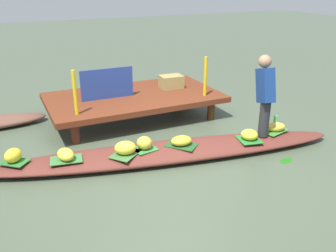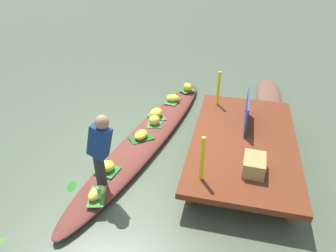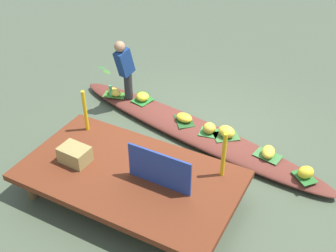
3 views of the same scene
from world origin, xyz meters
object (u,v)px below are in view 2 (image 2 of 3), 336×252
(vendor_person, at_px, (100,147))
(banana_bunch_2, at_px, (107,166))
(banana_bunch_0, at_px, (97,193))
(vendor_boat, at_px, (148,137))
(moored_boat, at_px, (269,96))
(banana_bunch_3, at_px, (173,98))
(market_banner, at_px, (247,112))
(banana_bunch_4, at_px, (156,113))
(banana_bunch_1, at_px, (188,87))
(produce_crate, at_px, (254,165))
(banana_bunch_5, at_px, (154,120))
(water_bottle, at_px, (99,193))
(banana_bunch_6, at_px, (141,135))

(vendor_person, bearing_deg, banana_bunch_2, -162.07)
(banana_bunch_0, distance_m, banana_bunch_2, 0.60)
(vendor_boat, height_order, banana_bunch_0, banana_bunch_0)
(moored_boat, relative_size, vendor_person, 1.67)
(banana_bunch_3, relative_size, market_banner, 0.32)
(moored_boat, distance_m, banana_bunch_4, 3.02)
(vendor_boat, xyz_separation_m, moored_boat, (-2.45, 2.42, 0.00))
(moored_boat, bearing_deg, banana_bunch_2, -35.85)
(banana_bunch_1, bearing_deg, produce_crate, 26.63)
(banana_bunch_3, bearing_deg, banana_bunch_5, -7.30)
(water_bottle, bearing_deg, produce_crate, 111.60)
(vendor_boat, distance_m, water_bottle, 1.89)
(vendor_boat, distance_m, vendor_person, 1.75)
(moored_boat, bearing_deg, banana_bunch_0, -30.96)
(vendor_boat, relative_size, produce_crate, 12.21)
(banana_bunch_5, distance_m, produce_crate, 2.38)
(banana_bunch_2, distance_m, water_bottle, 0.65)
(banana_bunch_4, xyz_separation_m, banana_bunch_6, (0.85, -0.07, -0.02))
(banana_bunch_0, bearing_deg, banana_bunch_3, 172.58)
(water_bottle, distance_m, market_banner, 3.01)
(water_bottle, bearing_deg, banana_bunch_5, 174.39)
(banana_bunch_3, xyz_separation_m, vendor_person, (2.98, -0.42, 0.62))
(banana_bunch_3, height_order, market_banner, market_banner)
(banana_bunch_6, bearing_deg, market_banner, 105.88)
(banana_bunch_2, height_order, produce_crate, produce_crate)
(banana_bunch_0, xyz_separation_m, vendor_person, (-0.29, 0.01, 0.63))
(banana_bunch_5, relative_size, market_banner, 0.24)
(banana_bunch_6, xyz_separation_m, produce_crate, (0.82, 2.05, 0.30))
(banana_bunch_0, height_order, banana_bunch_2, banana_bunch_2)
(market_banner, bearing_deg, vendor_person, -47.24)
(vendor_boat, distance_m, banana_bunch_5, 0.40)
(banana_bunch_2, relative_size, vendor_person, 0.21)
(vendor_boat, xyz_separation_m, banana_bunch_5, (-0.34, 0.05, 0.19))
(banana_bunch_2, bearing_deg, banana_bunch_1, 167.23)
(banana_bunch_4, bearing_deg, banana_bunch_6, -5.04)
(vendor_person, bearing_deg, banana_bunch_6, 173.02)
(banana_bunch_6, bearing_deg, banana_bunch_4, 174.96)
(banana_bunch_6, relative_size, water_bottle, 1.32)
(banana_bunch_1, height_order, banana_bunch_3, banana_bunch_1)
(banana_bunch_1, xyz_separation_m, banana_bunch_6, (2.29, -0.49, -0.02))
(moored_boat, distance_m, banana_bunch_2, 4.60)
(banana_bunch_3, bearing_deg, vendor_person, -8.04)
(banana_bunch_2, xyz_separation_m, banana_bunch_6, (-1.04, 0.26, -0.01))
(banana_bunch_0, distance_m, banana_bunch_5, 2.19)
(banana_bunch_5, distance_m, vendor_person, 2.00)
(vendor_boat, height_order, banana_bunch_6, banana_bunch_6)
(vendor_person, height_order, produce_crate, vendor_person)
(banana_bunch_3, relative_size, water_bottle, 1.28)
(banana_bunch_2, distance_m, market_banner, 2.71)
(banana_bunch_4, bearing_deg, produce_crate, 49.84)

